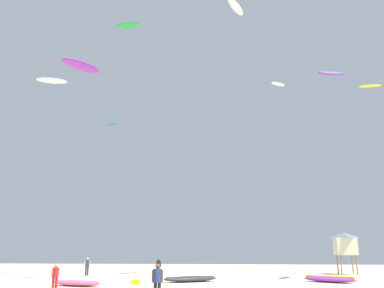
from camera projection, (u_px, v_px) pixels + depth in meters
person_foreground at (157, 279)px, 18.77m from camera, size 0.56×0.38×1.70m
person_midground at (55, 275)px, 23.40m from camera, size 0.45×0.35×1.56m
person_left at (87, 265)px, 38.40m from camera, size 0.47×0.38×1.68m
person_right at (159, 266)px, 37.98m from camera, size 0.48×0.37×1.63m
kite_grounded_near at (191, 279)px, 30.31m from camera, size 4.42×3.46×0.55m
kite_grounded_mid at (77, 283)px, 26.62m from camera, size 3.91×2.01×0.46m
kite_grounded_far at (329, 279)px, 29.85m from camera, size 3.99×3.51×0.50m
lifeguard_tower at (345, 243)px, 40.85m from camera, size 2.30×2.30×4.15m
cooler_box at (136, 282)px, 27.99m from camera, size 0.56×0.36×0.32m
kite_aloft_0 at (370, 86)px, 40.07m from camera, size 2.29×0.78×0.29m
kite_aloft_2 at (81, 66)px, 40.91m from camera, size 3.73×4.09×0.91m
kite_aloft_3 at (52, 81)px, 55.69m from camera, size 4.36×2.54×0.71m
kite_aloft_4 at (236, 7)px, 41.94m from camera, size 2.30×3.69×0.49m
kite_aloft_5 at (113, 124)px, 55.71m from camera, size 2.18×1.66×0.41m
kite_aloft_6 at (128, 25)px, 35.17m from camera, size 2.48×0.98×0.33m
kite_aloft_7 at (332, 74)px, 49.54m from camera, size 3.75×1.99×0.75m
kite_aloft_8 at (278, 84)px, 54.21m from camera, size 2.29×1.84×0.38m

